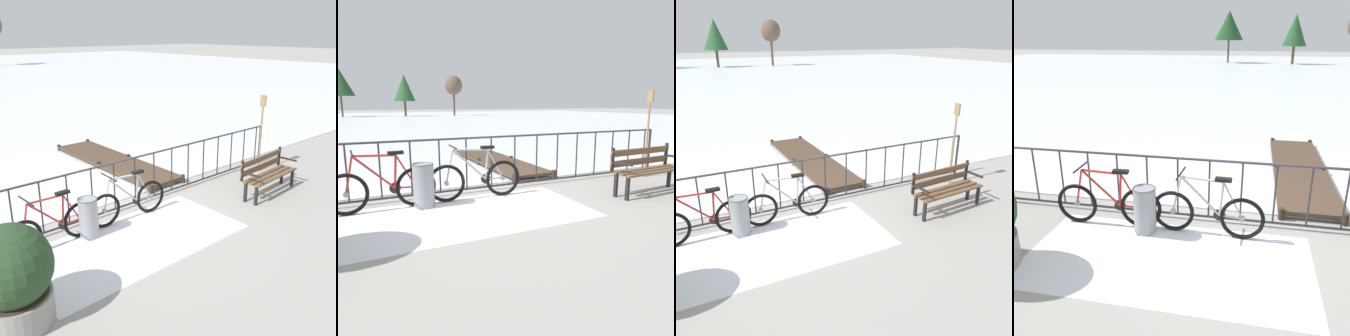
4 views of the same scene
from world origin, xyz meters
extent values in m
plane|color=#9E9991|center=(0.00, 0.00, 0.00)|extent=(160.00, 160.00, 0.00)
cube|color=silver|center=(0.00, 28.40, 0.01)|extent=(80.00, 56.00, 0.03)
cube|color=white|center=(-0.66, -1.20, 0.00)|extent=(3.86, 1.90, 0.01)
cylinder|color=#38383D|center=(0.00, 0.00, 1.05)|extent=(9.00, 0.04, 0.04)
cylinder|color=#38383D|center=(0.00, 0.00, 0.08)|extent=(9.00, 0.04, 0.04)
cylinder|color=#38383D|center=(4.50, 0.00, 0.53)|extent=(0.06, 0.06, 1.05)
cylinder|color=#38383D|center=(-1.78, 0.00, 0.57)|extent=(0.03, 0.03, 0.97)
cylinder|color=#38383D|center=(-1.27, 0.00, 0.57)|extent=(0.03, 0.03, 0.97)
cylinder|color=#38383D|center=(-0.76, 0.00, 0.57)|extent=(0.03, 0.03, 0.97)
cylinder|color=#38383D|center=(-0.25, 0.00, 0.57)|extent=(0.03, 0.03, 0.97)
cylinder|color=#38383D|center=(0.25, 0.00, 0.57)|extent=(0.03, 0.03, 0.97)
cylinder|color=#38383D|center=(0.76, 0.00, 0.57)|extent=(0.03, 0.03, 0.97)
cylinder|color=#38383D|center=(1.27, 0.00, 0.57)|extent=(0.03, 0.03, 0.97)
cylinder|color=#38383D|center=(1.78, 0.00, 0.57)|extent=(0.03, 0.03, 0.97)
cylinder|color=#38383D|center=(2.29, 0.00, 0.57)|extent=(0.03, 0.03, 0.97)
cylinder|color=#38383D|center=(2.80, 0.00, 0.57)|extent=(0.03, 0.03, 0.97)
cylinder|color=#38383D|center=(3.30, 0.00, 0.57)|extent=(0.03, 0.03, 0.97)
cylinder|color=#38383D|center=(3.81, 0.00, 0.57)|extent=(0.03, 0.03, 0.97)
cylinder|color=#38383D|center=(4.32, 0.00, 0.57)|extent=(0.03, 0.03, 0.97)
torus|color=black|center=(-1.26, -0.40, 0.33)|extent=(0.66, 0.09, 0.66)
cylinder|color=gray|center=(-1.26, -0.40, 0.33)|extent=(0.08, 0.06, 0.08)
cylinder|color=red|center=(-1.58, -0.42, 0.62)|extent=(0.08, 0.04, 0.53)
cylinder|color=red|center=(-1.89, -0.43, 0.63)|extent=(0.61, 0.06, 0.59)
cylinder|color=red|center=(-1.87, -0.43, 0.90)|extent=(0.63, 0.06, 0.07)
cylinder|color=red|center=(-1.43, -0.41, 0.34)|extent=(0.34, 0.04, 0.05)
cylinder|color=red|center=(-1.41, -0.41, 0.61)|extent=(0.32, 0.04, 0.56)
cube|color=black|center=(-1.56, -0.42, 0.92)|extent=(0.24, 0.11, 0.05)
cylinder|color=black|center=(-1.60, -0.42, 0.35)|extent=(0.18, 0.03, 0.18)
torus|color=black|center=(0.30, -0.44, 0.33)|extent=(0.66, 0.09, 0.66)
cylinder|color=gray|center=(0.30, -0.44, 0.33)|extent=(0.08, 0.06, 0.08)
torus|color=black|center=(-0.75, -0.40, 0.33)|extent=(0.66, 0.09, 0.66)
cylinder|color=gray|center=(-0.75, -0.40, 0.33)|extent=(0.08, 0.06, 0.08)
cylinder|color=#B2B2B7|center=(-0.02, -0.43, 0.62)|extent=(0.08, 0.04, 0.53)
cylinder|color=#B2B2B7|center=(-0.33, -0.41, 0.63)|extent=(0.61, 0.06, 0.59)
cylinder|color=#B2B2B7|center=(-0.31, -0.42, 0.90)|extent=(0.63, 0.06, 0.07)
cylinder|color=#B2B2B7|center=(0.13, -0.43, 0.34)|extent=(0.34, 0.04, 0.05)
cylinder|color=#B2B2B7|center=(0.15, -0.44, 0.61)|extent=(0.32, 0.04, 0.56)
cylinder|color=#B2B2B7|center=(-0.69, -0.40, 0.62)|extent=(0.16, 0.04, 0.59)
cube|color=black|center=(0.00, -0.43, 0.92)|extent=(0.24, 0.11, 0.05)
cylinder|color=black|center=(-0.63, -0.40, 0.96)|extent=(0.05, 0.52, 0.03)
cylinder|color=black|center=(-0.04, -0.43, 0.35)|extent=(0.18, 0.03, 0.18)
cube|color=brown|center=(2.88, -1.33, 0.44)|extent=(1.60, 0.20, 0.04)
cube|color=brown|center=(2.89, -1.48, 0.44)|extent=(1.60, 0.20, 0.04)
cube|color=brown|center=(2.90, -1.64, 0.44)|extent=(1.60, 0.20, 0.04)
cube|color=brown|center=(2.88, -1.23, 0.58)|extent=(1.60, 0.16, 0.12)
cube|color=brown|center=(2.88, -1.23, 0.78)|extent=(1.60, 0.16, 0.12)
cube|color=black|center=(3.66, -1.57, 0.22)|extent=(0.05, 0.06, 0.44)
cube|color=black|center=(3.64, -1.30, 0.22)|extent=(0.05, 0.06, 0.44)
cube|color=black|center=(3.63, -1.18, 0.67)|extent=(0.05, 0.05, 0.45)
cube|color=black|center=(3.65, -1.43, 0.64)|extent=(0.07, 0.40, 0.04)
cube|color=black|center=(2.14, -1.66, 0.22)|extent=(0.05, 0.06, 0.44)
cube|color=black|center=(2.13, -1.40, 0.22)|extent=(0.05, 0.06, 0.44)
cube|color=black|center=(2.12, -1.28, 0.67)|extent=(0.05, 0.05, 0.45)
cube|color=black|center=(2.13, -1.53, 0.64)|extent=(0.07, 0.40, 0.04)
cylinder|color=gray|center=(-1.16, -0.52, 0.36)|extent=(0.34, 0.34, 0.72)
torus|color=#545558|center=(-1.16, -0.52, 0.72)|extent=(0.35, 0.35, 0.02)
cylinder|color=#937047|center=(3.94, -0.41, 0.85)|extent=(0.04, 0.04, 1.70)
cube|color=#937047|center=(3.94, -0.41, 1.84)|extent=(0.03, 0.16, 0.28)
cube|color=#4C3828|center=(1.41, 2.51, 0.12)|extent=(1.10, 4.42, 0.06)
cylinder|color=#35271C|center=(0.92, 0.30, 0.10)|extent=(0.10, 0.10, 0.20)
cylinder|color=#35271C|center=(1.91, 0.30, 0.10)|extent=(0.10, 0.10, 0.20)
cylinder|color=#35271C|center=(0.92, 2.51, 0.10)|extent=(0.10, 0.10, 0.20)
cylinder|color=#35271C|center=(1.91, 2.51, 0.10)|extent=(0.10, 0.10, 0.20)
cylinder|color=#35271C|center=(0.92, 4.72, 0.10)|extent=(0.10, 0.10, 0.20)
cylinder|color=#35271C|center=(1.91, 4.72, 0.10)|extent=(0.10, 0.10, 0.20)
cylinder|color=brown|center=(10.46, 37.62, 1.67)|extent=(0.28, 0.28, 3.33)
ellipsoid|color=brown|center=(10.46, 37.62, 4.01)|extent=(2.27, 2.27, 2.50)
cylinder|color=brown|center=(4.14, 38.03, 1.62)|extent=(0.30, 0.30, 3.24)
cone|color=#235128|center=(4.14, 38.03, 3.59)|extent=(2.64, 2.64, 3.30)
camera|label=1|loc=(-4.28, -6.13, 3.46)|focal=42.34mm
camera|label=2|loc=(-2.13, -5.76, 1.69)|focal=34.80mm
camera|label=3|loc=(-2.06, -6.49, 3.43)|focal=37.97mm
camera|label=4|loc=(0.36, -5.15, 2.82)|focal=38.05mm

